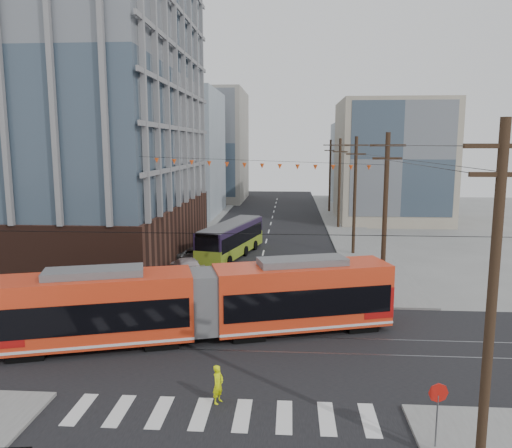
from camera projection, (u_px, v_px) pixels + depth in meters
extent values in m
plane|color=slate|center=(231.00, 379.00, 22.06)|extent=(160.00, 160.00, 0.00)
cube|color=#381E16|center=(13.00, 98.00, 43.98)|extent=(30.00, 25.00, 28.60)
cube|color=#8C99A5|center=(157.00, 153.00, 73.04)|extent=(18.00, 16.00, 18.00)
cube|color=gray|center=(391.00, 162.00, 67.00)|extent=(14.00, 14.00, 16.00)
cube|color=gray|center=(202.00, 146.00, 92.38)|extent=(16.00, 18.00, 20.00)
cube|color=#8C99A5|center=(380.00, 164.00, 86.73)|extent=(16.00, 16.00, 14.00)
cylinder|color=black|center=(491.00, 307.00, 14.70)|extent=(0.30, 0.30, 11.00)
cylinder|color=black|center=(330.00, 176.00, 75.79)|extent=(0.30, 0.30, 11.00)
imported|color=#999999|center=(180.00, 274.00, 37.17)|extent=(2.88, 4.54, 1.41)
imported|color=beige|center=(186.00, 267.00, 39.00)|extent=(3.97, 5.68, 1.53)
imported|color=#545454|center=(200.00, 254.00, 43.90)|extent=(3.90, 5.54, 1.40)
imported|color=#E5F508|center=(218.00, 384.00, 19.88)|extent=(0.58, 0.68, 1.58)
cube|color=slate|center=(371.00, 286.00, 35.10)|extent=(2.43, 4.38, 0.86)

